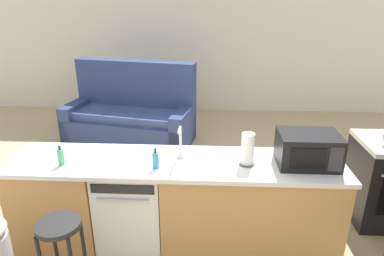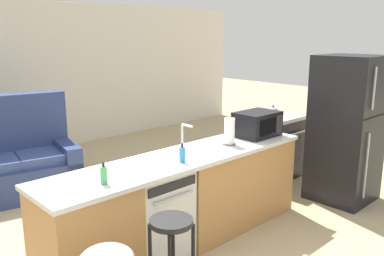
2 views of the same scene
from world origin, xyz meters
name	(u,v)px [view 1 (image 1 of 2)]	position (x,y,z in m)	size (l,w,h in m)	color
ground_plane	(161,243)	(0.00, 0.00, 0.00)	(24.00, 24.00, 0.00)	tan
wall_back	(203,46)	(0.30, 4.20, 1.30)	(10.00, 0.06, 2.60)	silver
kitchen_counter	(185,208)	(0.24, 0.00, 0.42)	(2.94, 0.66, 0.90)	#B77F47
dishwasher	(133,206)	(-0.25, 0.00, 0.42)	(0.58, 0.61, 0.84)	silver
microwave	(308,149)	(1.28, 0.00, 1.04)	(0.50, 0.37, 0.28)	black
sink_faucet	(180,144)	(0.20, 0.06, 1.03)	(0.07, 0.18, 0.30)	silver
paper_towel_roll	(248,150)	(0.77, -0.03, 1.04)	(0.14, 0.14, 0.28)	#4C4C51
soap_bottle	(156,160)	(0.01, -0.14, 0.97)	(0.06, 0.06, 0.18)	#338CCC
dish_soap_bottle	(61,157)	(-0.80, -0.12, 0.97)	(0.06, 0.06, 0.18)	#4CB266
bar_stool	(62,246)	(-0.62, -0.70, 0.54)	(0.32, 0.32, 0.74)	black
couch	(132,117)	(-0.82, 2.55, 0.39)	(2.14, 1.27, 1.27)	navy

